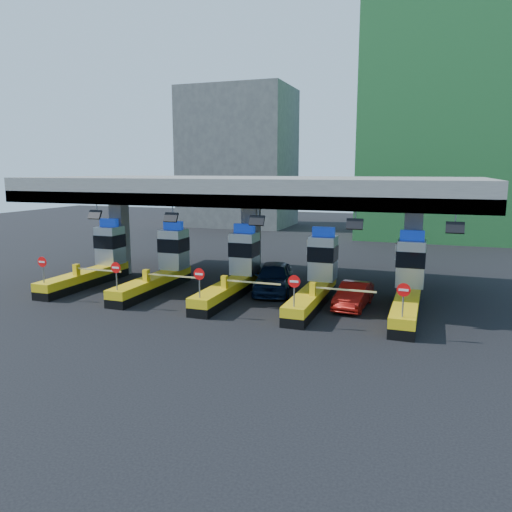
% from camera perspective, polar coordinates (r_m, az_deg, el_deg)
% --- Properties ---
extents(ground, '(120.00, 120.00, 0.00)m').
position_cam_1_polar(ground, '(30.11, -2.54, -4.55)').
color(ground, black).
rests_on(ground, ground).
extents(toll_canopy, '(28.00, 12.09, 7.00)m').
position_cam_1_polar(toll_canopy, '(31.87, -0.65, 7.42)').
color(toll_canopy, slate).
rests_on(toll_canopy, ground).
extents(toll_lane_far_left, '(4.43, 8.00, 4.16)m').
position_cam_1_polar(toll_lane_far_left, '(34.99, -17.72, -0.63)').
color(toll_lane_far_left, black).
rests_on(toll_lane_far_left, ground).
extents(toll_lane_left, '(4.43, 8.00, 4.16)m').
position_cam_1_polar(toll_lane_left, '(32.23, -10.63, -1.20)').
color(toll_lane_left, black).
rests_on(toll_lane_left, ground).
extents(toll_lane_center, '(4.43, 8.00, 4.16)m').
position_cam_1_polar(toll_lane_center, '(30.05, -2.36, -1.84)').
color(toll_lane_center, black).
rests_on(toll_lane_center, ground).
extents(toll_lane_right, '(4.43, 8.00, 4.16)m').
position_cam_1_polar(toll_lane_right, '(28.58, 6.98, -2.52)').
color(toll_lane_right, black).
rests_on(toll_lane_right, ground).
extents(toll_lane_far_right, '(4.43, 8.00, 4.16)m').
position_cam_1_polar(toll_lane_far_right, '(27.95, 17.04, -3.17)').
color(toll_lane_far_right, black).
rests_on(toll_lane_far_right, ground).
extents(bg_building_scaffold, '(18.00, 12.00, 28.00)m').
position_cam_1_polar(bg_building_scaffold, '(59.34, 21.30, 15.52)').
color(bg_building_scaffold, '#1E5926').
rests_on(bg_building_scaffold, ground).
extents(bg_building_concrete, '(14.00, 10.00, 18.00)m').
position_cam_1_polar(bg_building_concrete, '(67.81, -2.03, 11.14)').
color(bg_building_concrete, '#4C4C49').
rests_on(bg_building_concrete, ground).
extents(van, '(3.22, 5.76, 1.85)m').
position_cam_1_polar(van, '(30.77, 2.04, -2.46)').
color(van, black).
rests_on(van, ground).
extents(red_car, '(1.76, 4.26, 1.37)m').
position_cam_1_polar(red_car, '(27.91, 11.09, -4.44)').
color(red_car, maroon).
rests_on(red_car, ground).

